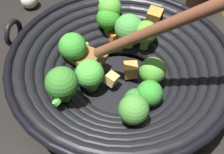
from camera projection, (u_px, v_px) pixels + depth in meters
The scene contains 3 objects.
ground_plane at pixel (120, 87), 0.55m from camera, with size 4.00×4.00×0.00m, color black.
wok at pixel (120, 66), 0.51m from camera, with size 0.40×0.40×0.27m.
garlic_bulb at pixel (29, 0), 0.70m from camera, with size 0.04×0.04×0.04m, color silver.
Camera 1 is at (-0.16, -0.30, 0.43)m, focal length 44.89 mm.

